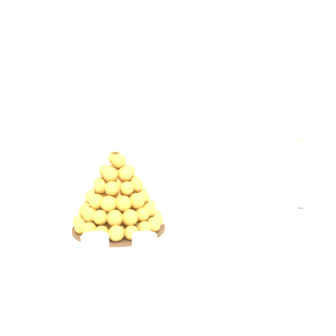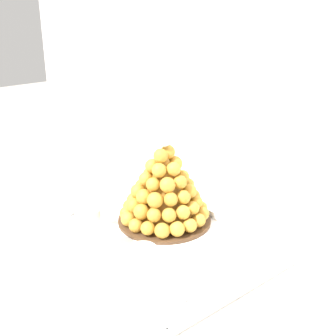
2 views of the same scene
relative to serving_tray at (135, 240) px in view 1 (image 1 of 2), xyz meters
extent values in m
cube|color=silver|center=(0.21, 0.83, 0.51)|extent=(4.80, 0.10, 2.50)
cylinder|color=brown|center=(0.83, 0.38, -0.38)|extent=(0.04, 0.04, 0.71)
cube|color=brown|center=(0.21, 0.02, -0.02)|extent=(1.34, 0.84, 0.02)
cube|color=white|center=(0.21, 0.02, -0.01)|extent=(1.40, 0.90, 0.00)
cube|color=white|center=(0.21, 0.47, -0.14)|extent=(1.40, 0.01, 0.26)
cube|color=white|center=(0.00, 0.00, 0.00)|extent=(0.61, 0.37, 0.01)
cube|color=white|center=(0.00, -0.19, 0.01)|extent=(0.61, 0.01, 0.02)
cube|color=white|center=(0.00, 0.19, 0.01)|extent=(0.61, 0.01, 0.02)
cube|color=white|center=(-0.31, 0.00, 0.01)|extent=(0.01, 0.37, 0.02)
cube|color=white|center=(0.31, 0.00, 0.01)|extent=(0.01, 0.37, 0.02)
cylinder|color=white|center=(0.00, 0.00, 0.00)|extent=(0.34, 0.34, 0.00)
cylinder|color=#4C331E|center=(-0.02, 0.08, 0.01)|extent=(0.24, 0.24, 0.01)
cone|color=#AE7627|center=(-0.02, 0.08, 0.11)|extent=(0.17, 0.17, 0.19)
sphere|color=gold|center=(0.08, 0.08, 0.03)|extent=(0.03, 0.03, 0.03)
sphere|color=gold|center=(0.07, 0.11, 0.03)|extent=(0.03, 0.03, 0.03)
sphere|color=gold|center=(0.05, 0.14, 0.03)|extent=(0.04, 0.04, 0.04)
sphere|color=gold|center=(0.02, 0.16, 0.03)|extent=(0.03, 0.03, 0.03)
sphere|color=gold|center=(-0.01, 0.17, 0.03)|extent=(0.04, 0.04, 0.04)
sphere|color=gold|center=(-0.05, 0.17, 0.03)|extent=(0.04, 0.04, 0.04)
sphere|color=gold|center=(-0.08, 0.15, 0.03)|extent=(0.04, 0.04, 0.04)
sphere|color=gold|center=(-0.11, 0.13, 0.03)|extent=(0.04, 0.04, 0.04)
sphere|color=gold|center=(-0.12, 0.09, 0.03)|extent=(0.04, 0.04, 0.04)
sphere|color=gold|center=(-0.12, 0.06, 0.03)|extent=(0.04, 0.04, 0.04)
sphere|color=gold|center=(-0.11, 0.02, 0.03)|extent=(0.04, 0.04, 0.04)
sphere|color=gold|center=(-0.08, 0.00, 0.03)|extent=(0.04, 0.04, 0.04)
sphere|color=gold|center=(-0.05, -0.02, 0.03)|extent=(0.04, 0.04, 0.04)
sphere|color=gold|center=(-0.01, -0.02, 0.03)|extent=(0.04, 0.04, 0.04)
sphere|color=gold|center=(0.02, -0.01, 0.03)|extent=(0.03, 0.03, 0.03)
sphere|color=gold|center=(0.05, 0.01, 0.03)|extent=(0.04, 0.04, 0.04)
sphere|color=gold|center=(0.07, 0.04, 0.03)|extent=(0.04, 0.04, 0.04)
sphere|color=gold|center=(0.05, 0.10, 0.06)|extent=(0.03, 0.03, 0.03)
sphere|color=gold|center=(0.03, 0.13, 0.06)|extent=(0.03, 0.03, 0.03)
sphere|color=gold|center=(0.00, 0.15, 0.06)|extent=(0.04, 0.04, 0.04)
sphere|color=gold|center=(-0.03, 0.16, 0.06)|extent=(0.03, 0.03, 0.03)
sphere|color=gold|center=(-0.07, 0.14, 0.06)|extent=(0.04, 0.04, 0.04)
sphere|color=gold|center=(-0.09, 0.12, 0.06)|extent=(0.04, 0.04, 0.04)
sphere|color=gold|center=(-0.10, 0.08, 0.06)|extent=(0.04, 0.04, 0.04)
sphere|color=gold|center=(-0.10, 0.05, 0.06)|extent=(0.04, 0.04, 0.04)
sphere|color=gold|center=(-0.08, 0.02, 0.06)|extent=(0.04, 0.04, 0.04)
sphere|color=gold|center=(-0.05, 0.00, 0.06)|extent=(0.04, 0.04, 0.04)
sphere|color=gold|center=(-0.01, -0.01, 0.06)|extent=(0.04, 0.04, 0.04)
sphere|color=gold|center=(0.02, 0.01, 0.06)|extent=(0.03, 0.03, 0.03)
sphere|color=gold|center=(0.05, 0.03, 0.06)|extent=(0.04, 0.04, 0.04)
sphere|color=gold|center=(0.06, 0.07, 0.06)|extent=(0.04, 0.04, 0.04)
sphere|color=gold|center=(0.03, 0.12, 0.09)|extent=(0.04, 0.04, 0.04)
sphere|color=gold|center=(0.00, 0.14, 0.09)|extent=(0.04, 0.04, 0.04)
sphere|color=gold|center=(-0.04, 0.14, 0.09)|extent=(0.04, 0.04, 0.04)
sphere|color=gold|center=(-0.07, 0.12, 0.09)|extent=(0.04, 0.04, 0.04)
sphere|color=gold|center=(-0.09, 0.09, 0.09)|extent=(0.04, 0.04, 0.04)
sphere|color=gold|center=(-0.08, 0.05, 0.09)|extent=(0.04, 0.04, 0.04)
sphere|color=gold|center=(-0.06, 0.02, 0.09)|extent=(0.04, 0.04, 0.04)
sphere|color=gold|center=(-0.02, 0.01, 0.09)|extent=(0.04, 0.04, 0.04)
sphere|color=gold|center=(0.01, 0.02, 0.09)|extent=(0.04, 0.04, 0.04)
sphere|color=gold|center=(0.04, 0.05, 0.09)|extent=(0.03, 0.03, 0.03)
sphere|color=gold|center=(0.04, 0.08, 0.09)|extent=(0.04, 0.04, 0.04)
sphere|color=gold|center=(0.00, 0.12, 0.12)|extent=(0.03, 0.03, 0.03)
sphere|color=gold|center=(-0.03, 0.12, 0.12)|extent=(0.03, 0.03, 0.03)
sphere|color=gold|center=(-0.06, 0.10, 0.12)|extent=(0.03, 0.03, 0.03)
sphere|color=gold|center=(-0.07, 0.06, 0.12)|extent=(0.03, 0.03, 0.03)
sphere|color=gold|center=(-0.05, 0.03, 0.12)|extent=(0.04, 0.04, 0.04)
sphere|color=gold|center=(-0.01, 0.03, 0.12)|extent=(0.03, 0.03, 0.03)
sphere|color=gold|center=(0.02, 0.05, 0.12)|extent=(0.04, 0.04, 0.04)
sphere|color=gold|center=(0.02, 0.09, 0.12)|extent=(0.03, 0.03, 0.03)
sphere|color=gold|center=(-0.02, 0.10, 0.16)|extent=(0.04, 0.04, 0.04)
sphere|color=gold|center=(-0.05, 0.09, 0.16)|extent=(0.04, 0.04, 0.04)
sphere|color=gold|center=(-0.04, 0.05, 0.15)|extent=(0.04, 0.04, 0.04)
sphere|color=gold|center=(-0.01, 0.05, 0.16)|extent=(0.04, 0.04, 0.04)
sphere|color=gold|center=(0.01, 0.08, 0.16)|extent=(0.03, 0.03, 0.03)
sphere|color=gold|center=(-0.02, 0.09, 0.19)|extent=(0.04, 0.04, 0.04)
sphere|color=gold|center=(-0.02, 0.06, 0.19)|extent=(0.04, 0.04, 0.04)
sphere|color=white|center=(-0.02, 0.08, 0.22)|extent=(0.03, 0.03, 0.03)
cylinder|color=silver|center=(-0.23, -0.10, 0.03)|extent=(0.05, 0.05, 0.05)
cylinder|color=#F4EAC6|center=(-0.23, -0.10, 0.01)|extent=(0.04, 0.04, 0.02)
cylinder|color=white|center=(-0.23, -0.10, 0.03)|extent=(0.04, 0.04, 0.01)
sphere|color=brown|center=(-0.22, -0.10, 0.04)|extent=(0.01, 0.01, 0.01)
cylinder|color=silver|center=(-0.11, -0.09, 0.03)|extent=(0.06, 0.06, 0.06)
cylinder|color=gold|center=(-0.11, -0.09, 0.01)|extent=(0.05, 0.05, 0.02)
cylinder|color=#EAC166|center=(-0.11, -0.09, 0.03)|extent=(0.05, 0.05, 0.02)
sphere|color=brown|center=(-0.11, -0.10, 0.05)|extent=(0.02, 0.02, 0.02)
cylinder|color=silver|center=(-0.01, -0.11, 0.03)|extent=(0.05, 0.05, 0.05)
cylinder|color=#F4EAC6|center=(-0.01, -0.11, 0.01)|extent=(0.05, 0.05, 0.02)
cylinder|color=white|center=(-0.01, -0.11, 0.03)|extent=(0.05, 0.05, 0.01)
sphere|color=brown|center=(0.00, -0.11, 0.04)|extent=(0.02, 0.02, 0.02)
cylinder|color=silver|center=(0.11, -0.09, 0.03)|extent=(0.06, 0.06, 0.05)
cylinder|color=gold|center=(0.11, -0.09, 0.01)|extent=(0.06, 0.06, 0.02)
cylinder|color=#EAC166|center=(0.11, -0.09, 0.03)|extent=(0.06, 0.06, 0.01)
sphere|color=brown|center=(0.11, -0.09, 0.04)|extent=(0.02, 0.02, 0.02)
cylinder|color=silver|center=(0.22, -0.10, 0.03)|extent=(0.06, 0.06, 0.06)
cylinder|color=brown|center=(0.22, -0.10, 0.02)|extent=(0.06, 0.06, 0.02)
cylinder|color=#8C603D|center=(0.22, -0.10, 0.04)|extent=(0.06, 0.06, 0.02)
sphere|color=brown|center=(0.22, -0.10, 0.05)|extent=(0.02, 0.02, 0.02)
cylinder|color=white|center=(0.54, 0.08, 0.00)|extent=(0.10, 0.10, 0.01)
cylinder|color=white|center=(0.54, 0.08, 0.03)|extent=(0.02, 0.02, 0.05)
cylinder|color=white|center=(0.54, 0.08, 0.13)|extent=(0.12, 0.12, 0.15)
cylinder|color=pink|center=(0.56, 0.08, 0.07)|extent=(0.05, 0.05, 0.04)
cylinder|color=brown|center=(0.54, 0.09, 0.07)|extent=(0.05, 0.05, 0.04)
cylinder|color=#D199D8|center=(0.52, 0.08, 0.07)|extent=(0.05, 0.05, 0.05)
cylinder|color=#E54C47|center=(0.55, 0.07, 0.07)|extent=(0.06, 0.05, 0.06)
cylinder|color=#E54C47|center=(0.57, 0.09, 0.09)|extent=(0.04, 0.04, 0.03)
cylinder|color=pink|center=(0.52, 0.10, 0.09)|extent=(0.05, 0.04, 0.05)
cylinder|color=#E54C47|center=(0.53, 0.07, 0.09)|extent=(0.06, 0.04, 0.06)
cylinder|color=#72B2E0|center=(0.55, 0.06, 0.09)|extent=(0.05, 0.05, 0.04)
cylinder|color=pink|center=(0.56, 0.10, 0.11)|extent=(0.04, 0.04, 0.04)
cylinder|color=#E54C47|center=(0.52, 0.08, 0.11)|extent=(0.06, 0.05, 0.05)
cylinder|color=brown|center=(0.56, 0.06, 0.11)|extent=(0.05, 0.05, 0.04)
cylinder|color=#E54C47|center=(0.54, 0.10, 0.13)|extent=(0.06, 0.04, 0.06)
cylinder|color=pink|center=(0.53, 0.07, 0.13)|extent=(0.04, 0.04, 0.04)
cylinder|color=#E54C47|center=(0.56, 0.08, 0.13)|extent=(0.05, 0.05, 0.04)
cylinder|color=#F9A54C|center=(0.53, 0.10, 0.15)|extent=(0.05, 0.05, 0.04)
cylinder|color=#9ED860|center=(0.53, 0.07, 0.15)|extent=(0.05, 0.04, 0.04)
cylinder|color=pink|center=(0.56, 0.07, 0.15)|extent=(0.06, 0.04, 0.05)
cylinder|color=#9ED860|center=(0.55, 0.09, 0.15)|extent=(0.04, 0.04, 0.04)
cylinder|color=#E54C47|center=(0.52, 0.08, 0.17)|extent=(0.07, 0.05, 0.07)
cylinder|color=#72B2E0|center=(0.55, 0.07, 0.17)|extent=(0.04, 0.04, 0.03)
cylinder|color=#9ED860|center=(0.55, 0.10, 0.17)|extent=(0.05, 0.05, 0.05)
cylinder|color=yellow|center=(0.52, 0.07, 0.18)|extent=(0.05, 0.05, 0.04)
cylinder|color=#D199D8|center=(0.56, 0.07, 0.18)|extent=(0.07, 0.04, 0.07)
cylinder|color=#F9A54C|center=(0.54, 0.11, 0.18)|extent=(0.06, 0.05, 0.06)
cylinder|color=silver|center=(-0.18, 0.20, 0.00)|extent=(0.06, 0.06, 0.00)
cylinder|color=silver|center=(-0.18, 0.20, 0.04)|extent=(0.01, 0.01, 0.08)
sphere|color=silver|center=(-0.18, 0.20, 0.12)|extent=(0.08, 0.08, 0.08)
camera|label=1|loc=(-0.24, -0.92, 0.38)|focal=44.14mm
camera|label=2|loc=(0.78, -0.58, 0.56)|focal=47.87mm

